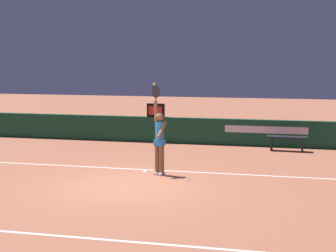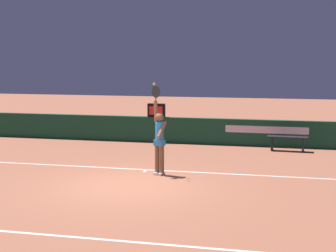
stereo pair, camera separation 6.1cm
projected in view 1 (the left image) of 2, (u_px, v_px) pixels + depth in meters
The scene contains 7 objects.
ground_plane at pixel (125, 186), 13.78m from camera, with size 60.00×60.00×0.00m, color #A35D42.
court_lines at pixel (113, 195), 12.84m from camera, with size 11.89×6.08×0.00m.
back_wall at pixel (183, 130), 20.43m from camera, with size 15.84×0.23×0.97m.
speed_display at pixel (156, 110), 20.57m from camera, with size 0.66×0.17×0.50m.
tennis_player at pixel (159, 138), 14.91m from camera, with size 0.47×0.45×2.48m.
tennis_ball at pixel (154, 84), 14.51m from camera, with size 0.07×0.07×0.07m.
courtside_bench_near at pixel (287, 140), 18.77m from camera, with size 1.39×0.43×0.51m.
Camera 1 is at (4.19, -12.86, 3.24)m, focal length 58.50 mm.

